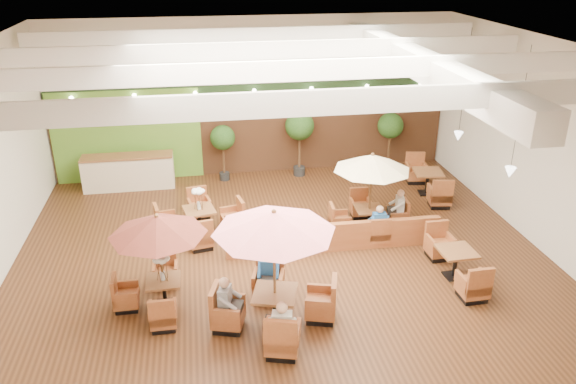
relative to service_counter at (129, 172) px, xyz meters
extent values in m
plane|color=#381E0F|center=(4.40, -5.10, -0.58)|extent=(14.00, 14.00, 0.00)
cube|color=silver|center=(4.40, 0.90, 2.17)|extent=(14.00, 0.04, 5.50)
cube|color=silver|center=(4.40, -11.10, 2.17)|extent=(14.00, 0.04, 5.50)
cube|color=silver|center=(11.40, -5.10, 2.17)|extent=(0.04, 12.00, 5.50)
cube|color=white|center=(4.40, -5.10, 4.92)|extent=(14.00, 12.00, 0.04)
cube|color=brown|center=(4.40, 0.84, 1.02)|extent=(13.90, 0.10, 3.20)
cube|color=#1E3819|center=(4.40, 0.83, 2.47)|extent=(13.90, 0.12, 0.35)
cube|color=#598D29|center=(0.00, 0.78, 1.02)|extent=(5.00, 0.08, 3.20)
cube|color=black|center=(0.00, 0.70, 1.82)|extent=(2.60, 0.08, 0.70)
cube|color=white|center=(7.90, -5.10, 4.37)|extent=(0.60, 11.00, 0.60)
cube|color=white|center=(4.40, -9.10, 4.57)|extent=(13.60, 0.12, 0.45)
cube|color=white|center=(4.40, -6.40, 4.57)|extent=(13.60, 0.12, 0.45)
cube|color=white|center=(4.40, -3.80, 4.57)|extent=(13.60, 0.12, 0.45)
cube|color=white|center=(4.40, -1.10, 4.57)|extent=(13.60, 0.12, 0.45)
cylinder|color=black|center=(10.20, -6.10, 3.32)|extent=(0.01, 0.01, 3.20)
cone|color=white|center=(10.20, -6.10, 1.72)|extent=(0.28, 0.28, 0.28)
cylinder|color=black|center=(10.20, -3.10, 3.32)|extent=(0.01, 0.01, 3.20)
cone|color=white|center=(10.20, -3.10, 1.72)|extent=(0.28, 0.28, 0.28)
sphere|color=#FFEAC6|center=(-1.60, 0.60, 2.47)|extent=(0.14, 0.14, 0.14)
sphere|color=#FFEAC6|center=(0.40, 0.60, 2.47)|extent=(0.14, 0.14, 0.14)
sphere|color=#FFEAC6|center=(2.40, 0.60, 2.47)|extent=(0.14, 0.14, 0.14)
sphere|color=#FFEAC6|center=(4.40, 0.60, 2.47)|extent=(0.14, 0.14, 0.14)
sphere|color=#FFEAC6|center=(6.40, 0.60, 2.47)|extent=(0.14, 0.14, 0.14)
sphere|color=#FFEAC6|center=(8.40, 0.60, 2.47)|extent=(0.14, 0.14, 0.14)
sphere|color=#FFEAC6|center=(10.40, 0.60, 2.47)|extent=(0.14, 0.14, 0.14)
cube|color=beige|center=(0.00, 0.00, -0.03)|extent=(3.00, 0.70, 1.10)
cube|color=brown|center=(0.00, 0.00, 0.57)|extent=(3.00, 0.75, 0.06)
cube|color=brown|center=(5.85, -5.33, -0.18)|extent=(5.87, 0.27, 0.81)
cube|color=brown|center=(1.40, -7.15, 0.06)|extent=(0.77, 0.77, 0.05)
cylinder|color=black|center=(1.40, -7.15, -0.25)|extent=(0.09, 0.09, 0.59)
cube|color=black|center=(1.40, -7.15, -0.57)|extent=(0.41, 0.41, 0.04)
cube|color=brown|center=(1.40, -8.00, -0.31)|extent=(0.56, 0.56, 0.29)
cube|color=brown|center=(1.40, -8.24, -0.04)|extent=(0.56, 0.09, 0.63)
cube|color=brown|center=(1.14, -8.00, -0.13)|extent=(0.08, 0.49, 0.25)
cube|color=brown|center=(1.66, -8.00, -0.13)|extent=(0.08, 0.49, 0.25)
cube|color=black|center=(1.40, -8.00, -0.52)|extent=(0.50, 0.50, 0.13)
cube|color=brown|center=(1.40, -6.30, -0.31)|extent=(0.56, 0.56, 0.29)
cube|color=brown|center=(1.40, -6.06, -0.04)|extent=(0.56, 0.09, 0.63)
cube|color=brown|center=(1.66, -6.29, -0.13)|extent=(0.08, 0.49, 0.25)
cube|color=brown|center=(1.14, -6.30, -0.13)|extent=(0.08, 0.49, 0.25)
cube|color=black|center=(1.40, -6.30, -0.52)|extent=(0.50, 0.50, 0.13)
cube|color=brown|center=(0.55, -7.15, -0.31)|extent=(0.56, 0.56, 0.29)
cube|color=brown|center=(0.78, -7.15, -0.04)|extent=(0.09, 0.56, 0.63)
cube|color=brown|center=(0.55, -6.89, -0.13)|extent=(0.49, 0.08, 0.25)
cube|color=brown|center=(0.55, -7.41, -0.13)|extent=(0.49, 0.08, 0.25)
cube|color=black|center=(0.55, -7.15, -0.52)|extent=(0.50, 0.50, 0.13)
cylinder|color=brown|center=(1.40, -7.15, 0.54)|extent=(0.06, 0.06, 2.24)
cone|color=#58221A|center=(1.40, -7.15, 1.48)|extent=(2.15, 2.15, 0.45)
sphere|color=brown|center=(1.40, -7.15, 1.71)|extent=(0.10, 0.10, 0.10)
cylinder|color=silver|center=(1.40, -7.15, 0.20)|extent=(0.10, 0.10, 0.22)
cube|color=brown|center=(3.80, -8.25, 0.19)|extent=(1.13, 1.13, 0.06)
cylinder|color=black|center=(3.80, -8.25, -0.19)|extent=(0.11, 0.11, 0.71)
cube|color=black|center=(3.80, -8.25, -0.56)|extent=(0.60, 0.60, 0.04)
cube|color=brown|center=(3.80, -9.27, -0.26)|extent=(0.82, 0.82, 0.34)
cube|color=brown|center=(3.88, -9.54, 0.06)|extent=(0.67, 0.29, 0.75)
cube|color=brown|center=(3.50, -9.18, -0.05)|extent=(0.25, 0.59, 0.30)
cube|color=brown|center=(4.10, -9.36, -0.05)|extent=(0.25, 0.59, 0.30)
cube|color=black|center=(3.80, -9.27, -0.51)|extent=(0.73, 0.73, 0.15)
cube|color=brown|center=(3.80, -7.23, -0.26)|extent=(0.82, 0.82, 0.34)
cube|color=brown|center=(3.72, -6.97, 0.06)|extent=(0.67, 0.29, 0.75)
cube|color=brown|center=(4.10, -7.32, -0.05)|extent=(0.25, 0.59, 0.30)
cube|color=brown|center=(3.50, -7.15, -0.05)|extent=(0.25, 0.59, 0.30)
cube|color=black|center=(3.80, -7.23, -0.51)|extent=(0.73, 0.73, 0.15)
cube|color=brown|center=(2.78, -8.25, -0.26)|extent=(0.82, 0.82, 0.34)
cube|color=brown|center=(3.05, -8.17, 0.06)|extent=(0.29, 0.67, 0.75)
cube|color=brown|center=(2.87, -7.95, -0.05)|extent=(0.59, 0.25, 0.30)
cube|color=brown|center=(2.70, -8.55, -0.05)|extent=(0.59, 0.25, 0.30)
cube|color=black|center=(2.78, -8.25, -0.51)|extent=(0.73, 0.73, 0.15)
cube|color=brown|center=(4.82, -8.25, -0.26)|extent=(0.82, 0.82, 0.34)
cube|color=brown|center=(4.55, -8.33, 0.06)|extent=(0.29, 0.67, 0.75)
cube|color=brown|center=(4.73, -8.55, -0.05)|extent=(0.59, 0.25, 0.30)
cube|color=brown|center=(4.90, -7.95, -0.05)|extent=(0.59, 0.25, 0.30)
cube|color=black|center=(4.82, -8.25, -0.51)|extent=(0.73, 0.73, 0.15)
cylinder|color=brown|center=(3.80, -8.25, 0.76)|extent=(0.06, 0.06, 2.68)
cone|color=#F17482|center=(3.80, -8.25, 1.91)|extent=(2.57, 2.57, 0.45)
sphere|color=brown|center=(3.80, -8.25, 2.14)|extent=(0.10, 0.10, 0.10)
cube|color=brown|center=(7.12, -4.31, 0.07)|extent=(0.82, 0.82, 0.05)
cylinder|color=black|center=(7.12, -4.31, -0.25)|extent=(0.09, 0.09, 0.60)
cube|color=black|center=(7.12, -4.31, -0.56)|extent=(0.43, 0.43, 0.04)
cube|color=brown|center=(7.12, -5.17, -0.31)|extent=(0.59, 0.59, 0.29)
cube|color=brown|center=(7.13, -5.41, -0.04)|extent=(0.57, 0.12, 0.64)
cube|color=brown|center=(6.86, -5.16, -0.13)|extent=(0.10, 0.50, 0.26)
cube|color=brown|center=(7.38, -5.19, -0.13)|extent=(0.10, 0.50, 0.26)
cube|color=black|center=(7.12, -5.17, -0.52)|extent=(0.53, 0.53, 0.13)
cube|color=brown|center=(7.12, -3.44, -0.31)|extent=(0.59, 0.59, 0.29)
cube|color=brown|center=(7.11, -3.21, -0.04)|extent=(0.57, 0.12, 0.64)
cube|color=brown|center=(7.38, -3.46, -0.13)|extent=(0.10, 0.50, 0.26)
cube|color=brown|center=(6.86, -3.43, -0.13)|extent=(0.10, 0.50, 0.26)
cube|color=black|center=(7.12, -3.44, -0.52)|extent=(0.53, 0.53, 0.13)
cube|color=brown|center=(6.26, -4.31, -0.31)|extent=(0.59, 0.59, 0.29)
cube|color=brown|center=(6.49, -4.30, -0.04)|extent=(0.12, 0.57, 0.64)
cube|color=brown|center=(6.27, -4.04, -0.13)|extent=(0.50, 0.10, 0.26)
cube|color=brown|center=(6.24, -4.57, -0.13)|extent=(0.50, 0.10, 0.26)
cube|color=black|center=(6.26, -4.31, -0.52)|extent=(0.53, 0.53, 0.13)
cube|color=brown|center=(7.99, -4.31, -0.31)|extent=(0.59, 0.59, 0.29)
cube|color=brown|center=(7.75, -4.32, -0.04)|extent=(0.12, 0.57, 0.64)
cube|color=brown|center=(7.97, -4.57, -0.13)|extent=(0.50, 0.10, 0.26)
cube|color=brown|center=(8.00, -4.04, -0.13)|extent=(0.50, 0.10, 0.26)
cube|color=black|center=(7.99, -4.31, -0.52)|extent=(0.53, 0.53, 0.13)
cylinder|color=brown|center=(7.12, -4.31, 0.56)|extent=(0.06, 0.06, 2.28)
cone|color=beige|center=(7.12, -4.31, 1.52)|extent=(2.19, 2.19, 0.45)
sphere|color=brown|center=(7.12, -4.31, 1.75)|extent=(0.10, 0.10, 0.10)
cube|color=brown|center=(2.29, -3.66, 0.13)|extent=(0.98, 0.98, 0.06)
cylinder|color=black|center=(2.29, -3.66, -0.22)|extent=(0.10, 0.10, 0.65)
cube|color=black|center=(2.29, -3.66, -0.56)|extent=(0.52, 0.52, 0.04)
cube|color=brown|center=(2.29, -4.60, -0.29)|extent=(0.72, 0.72, 0.32)
cube|color=brown|center=(2.24, -4.85, 0.01)|extent=(0.62, 0.21, 0.69)
cube|color=brown|center=(2.01, -4.65, -0.09)|extent=(0.18, 0.55, 0.28)
cube|color=brown|center=(2.57, -4.55, -0.09)|extent=(0.18, 0.55, 0.28)
cube|color=black|center=(2.29, -4.60, -0.51)|extent=(0.64, 0.64, 0.14)
cube|color=brown|center=(2.29, -2.73, -0.29)|extent=(0.72, 0.72, 0.32)
cube|color=brown|center=(2.34, -2.47, 0.01)|extent=(0.62, 0.21, 0.69)
cube|color=brown|center=(2.57, -2.67, -0.09)|extent=(0.18, 0.55, 0.28)
cube|color=brown|center=(2.01, -2.78, -0.09)|extent=(0.18, 0.55, 0.28)
cube|color=black|center=(2.29, -2.73, -0.51)|extent=(0.64, 0.64, 0.14)
cube|color=brown|center=(1.35, -3.66, -0.29)|extent=(0.72, 0.72, 0.32)
cube|color=brown|center=(1.60, -3.71, 0.01)|extent=(0.21, 0.62, 0.69)
cube|color=brown|center=(1.30, -3.38, -0.09)|extent=(0.55, 0.18, 0.28)
cube|color=brown|center=(1.40, -3.94, -0.09)|extent=(0.55, 0.18, 0.28)
cube|color=black|center=(1.35, -3.66, -0.51)|extent=(0.64, 0.64, 0.14)
cube|color=brown|center=(3.23, -3.66, -0.29)|extent=(0.72, 0.72, 0.32)
cube|color=brown|center=(2.97, -3.61, 0.01)|extent=(0.21, 0.62, 0.69)
cube|color=brown|center=(3.28, -3.94, -0.09)|extent=(0.55, 0.18, 0.28)
cube|color=brown|center=(3.17, -3.38, -0.09)|extent=(0.55, 0.18, 0.28)
cube|color=black|center=(3.23, -3.66, -0.51)|extent=(0.64, 0.64, 0.14)
cylinder|color=silver|center=(2.29, -3.66, 0.27)|extent=(0.10, 0.10, 0.22)
cube|color=brown|center=(8.49, -7.12, 0.14)|extent=(0.88, 0.88, 0.06)
cylinder|color=black|center=(8.49, -7.12, -0.21)|extent=(0.10, 0.10, 0.67)
cube|color=black|center=(8.49, -7.12, -0.56)|extent=(0.47, 0.47, 0.04)
cube|color=brown|center=(8.49, -8.08, -0.28)|extent=(0.64, 0.64, 0.32)
cube|color=brown|center=(8.48, -8.34, 0.02)|extent=(0.63, 0.12, 0.71)
cube|color=brown|center=(8.20, -8.09, -0.08)|extent=(0.09, 0.56, 0.28)
cube|color=brown|center=(8.78, -8.07, -0.08)|extent=(0.09, 0.56, 0.28)
cube|color=black|center=(8.49, -8.08, -0.51)|extent=(0.57, 0.57, 0.14)
cube|color=brown|center=(8.49, -6.16, -0.28)|extent=(0.64, 0.64, 0.32)
cube|color=brown|center=(8.50, -5.90, 0.02)|extent=(0.63, 0.12, 0.71)
cube|color=brown|center=(8.78, -6.16, -0.08)|extent=(0.09, 0.56, 0.28)
cube|color=brown|center=(8.20, -6.17, -0.08)|extent=(0.09, 0.56, 0.28)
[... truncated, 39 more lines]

